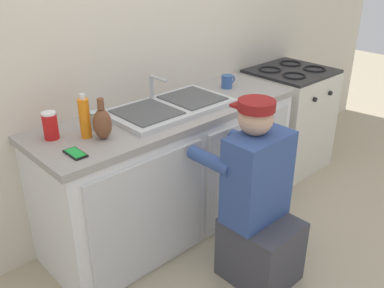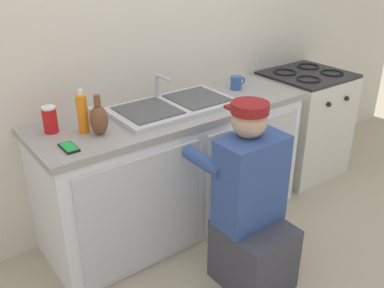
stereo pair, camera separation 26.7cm
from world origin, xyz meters
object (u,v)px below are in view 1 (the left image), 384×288
plumber_person (258,210)px  stove_range (287,119)px  water_glass (94,120)px  soda_cup_red (50,126)px  sink_double_basin (170,107)px  vase_decorative (102,123)px  coffee_mug (227,81)px  cell_phone (75,153)px  soap_bottle_orange (85,118)px

plumber_person → stove_range: bearing=29.3°
water_glass → soda_cup_red: soda_cup_red is taller
sink_double_basin → vase_decorative: bearing=-170.9°
plumber_person → coffee_mug: plumber_person is taller
plumber_person → cell_phone: size_ratio=7.89×
cell_phone → vase_decorative: bearing=17.7°
sink_double_basin → plumber_person: bearing=-88.4°
sink_double_basin → stove_range: 1.40m
sink_double_basin → plumber_person: (0.02, -0.73, -0.43)m
stove_range → plumber_person: (-1.30, -0.73, 0.02)m
soda_cup_red → cell_phone: 0.27m
stove_range → vase_decorative: vase_decorative is taller
vase_decorative → soda_cup_red: 0.28m
soap_bottle_orange → soda_cup_red: soap_bottle_orange is taller
coffee_mug → soap_bottle_orange: 1.20m
plumber_person → water_glass: bearing=123.7°
plumber_person → vase_decorative: plumber_person is taller
sink_double_basin → cell_phone: sink_double_basin is taller
stove_range → coffee_mug: coffee_mug is taller
soda_cup_red → cell_phone: soda_cup_red is taller
coffee_mug → stove_range: bearing=-4.6°
sink_double_basin → stove_range: size_ratio=0.90×
cell_phone → sink_double_basin: bearing=11.5°
stove_range → water_glass: (-1.83, 0.07, 0.48)m
stove_range → cell_phone: bearing=-175.8°
plumber_person → cell_phone: 1.06m
vase_decorative → cell_phone: size_ratio=1.64×
stove_range → coffee_mug: (-0.73, 0.06, 0.48)m
cell_phone → soap_bottle_orange: bearing=44.1°
soap_bottle_orange → cell_phone: size_ratio=1.79×
vase_decorative → coffee_mug: size_ratio=1.83×
sink_double_basin → water_glass: size_ratio=8.00×
vase_decorative → soap_bottle_orange: size_ratio=0.92×
vase_decorative → soda_cup_red: size_ratio=1.51×
plumber_person → vase_decorative: size_ratio=4.80×
vase_decorative → cell_phone: 0.24m
sink_double_basin → soda_cup_red: (-0.76, 0.10, 0.06)m
soap_bottle_orange → water_glass: 0.14m
water_glass → soda_cup_red: (-0.24, 0.04, 0.03)m
coffee_mug → soap_bottle_orange: soap_bottle_orange is taller
stove_range → soap_bottle_orange: (-1.93, -0.01, 0.54)m
vase_decorative → soda_cup_red: (-0.21, 0.19, -0.01)m
stove_range → soda_cup_red: 2.14m
sink_double_basin → stove_range: (1.32, -0.00, -0.45)m
sink_double_basin → soda_cup_red: sink_double_basin is taller
coffee_mug → soap_bottle_orange: bearing=-177.0°
stove_range → soap_bottle_orange: bearing=-179.8°
plumber_person → soda_cup_red: plumber_person is taller
sink_double_basin → stove_range: bearing=-0.1°
sink_double_basin → cell_phone: 0.78m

